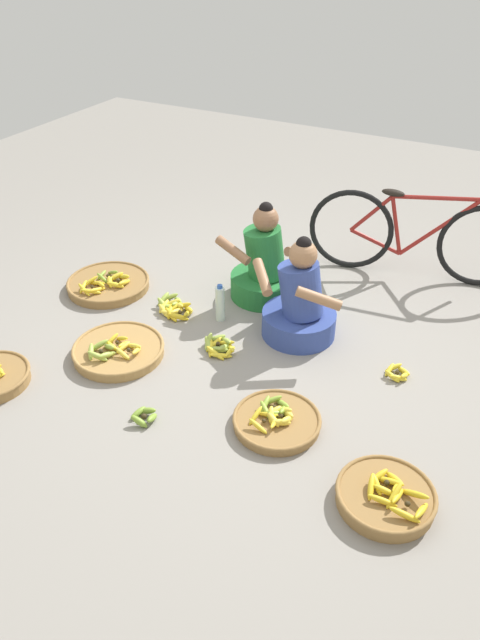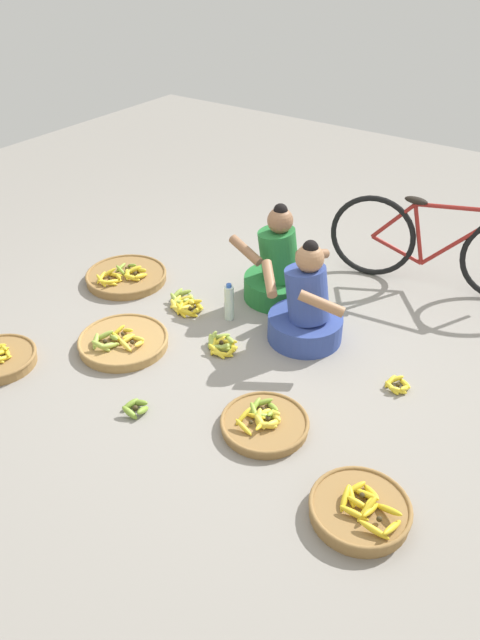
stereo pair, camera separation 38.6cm
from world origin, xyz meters
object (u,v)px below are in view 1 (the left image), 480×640
Objects in this scene: banana_basket_near_bicycle at (108,284)px; water_bottle at (220,304)px; banana_basket_back_center at (118,350)px; loose_bananas_front_left at (174,308)px; banana_basket_front_center at (386,496)px; vendor_woman_front at (299,305)px; banana_basket_mid_left at (277,420)px; vendor_woman_behind at (265,268)px; loose_bananas_back_right at (397,373)px; loose_bananas_mid_right at (144,416)px; bicycle_leaning at (415,236)px; loose_bananas_near_vendor at (219,346)px.

water_bottle reaches higher than banana_basket_near_bicycle.
banana_basket_back_center is 1.71× the size of loose_bananas_front_left.
banana_basket_front_center is at bearing -22.00° from banana_basket_near_bicycle.
banana_basket_front_center is (0.99, -1.17, -0.19)m from vendor_woman_front.
banana_basket_mid_left reaches higher than loose_bananas_front_left.
vendor_woman_behind is (-0.44, 0.36, 0.01)m from vendor_woman_front.
water_bottle is (-0.84, 0.82, 0.10)m from banana_basket_mid_left.
loose_bananas_mid_right reaches higher than loose_bananas_back_right.
bicycle_leaning reaches higher than loose_bananas_front_left.
banana_basket_near_bicycle is 1.27× the size of banana_basket_front_center.
vendor_woman_front reaches higher than loose_bananas_near_vendor.
loose_bananas_near_vendor is (-0.40, -0.43, -0.21)m from vendor_woman_front.
banana_basket_mid_left is at bearing -23.09° from banana_basket_near_bicycle.
loose_bananas_front_left is (-1.70, -0.03, 0.01)m from loose_bananas_back_right.
loose_bananas_near_vendor is at bearing 32.95° from banana_basket_back_center.
banana_basket_front_center reaches higher than loose_bananas_mid_right.
banana_basket_mid_left is at bearing -74.08° from vendor_woman_front.
water_bottle is (1.01, 0.03, 0.10)m from banana_basket_near_bicycle.
banana_basket_near_bicycle is (-2.06, -1.32, -0.32)m from bicycle_leaning.
loose_bananas_mid_right is (-1.44, -0.07, -0.02)m from banana_basket_front_center.
vendor_woman_front reaches higher than banana_basket_mid_left.
water_bottle is (-0.58, -0.10, -0.10)m from vendor_woman_front.
banana_basket_back_center is 1.85m from loose_bananas_back_right.
banana_basket_back_center is at bearing -92.91° from loose_bananas_front_left.
banana_basket_mid_left is at bearing -61.02° from vendor_woman_behind.
loose_bananas_near_vendor is at bearing 86.56° from loose_bananas_mid_right.
vendor_woman_front reaches higher than bicycle_leaning.
loose_bananas_front_left is at bearing -3.37° from banana_basket_near_bicycle.
banana_basket_near_bicycle is at bearing -178.28° from water_bottle.
vendor_woman_front is at bearing 39.36° from banana_basket_back_center.
vendor_woman_front reaches higher than water_bottle.
loose_bananas_back_right is at bearing 14.14° from loose_bananas_near_vendor.
vendor_woman_front is 2.60× the size of water_bottle.
loose_bananas_mid_right is (-1.21, -1.10, 0.00)m from loose_bananas_back_right.
banana_basket_back_center is at bearing -114.61° from vendor_woman_behind.
loose_bananas_mid_right is at bearing -83.69° from water_bottle.
loose_bananas_back_right is (2.34, -0.01, -0.02)m from banana_basket_near_bicycle.
vendor_woman_behind is at bearing 93.00° from loose_bananas_near_vendor.
banana_basket_near_bicycle is 3.95× the size of loose_bananas_mid_right.
loose_bananas_near_vendor is at bearing 143.81° from banana_basket_mid_left.
vendor_woman_behind reaches higher than loose_bananas_near_vendor.
loose_bananas_mid_right is 0.56× the size of water_bottle.
bicycle_leaning reaches higher than water_bottle.
vendor_woman_behind reaches higher than banana_basket_back_center.
vendor_woman_front is at bearing 130.29° from banana_basket_front_center.
banana_basket_back_center reaches higher than loose_bananas_front_left.
water_bottle is at bearing 145.66° from banana_basket_front_center.
banana_basket_back_center is 3.76× the size of loose_bananas_mid_right.
banana_basket_back_center is at bearing -119.46° from water_bottle.
vendor_woman_behind reaches higher than banana_basket_mid_left.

